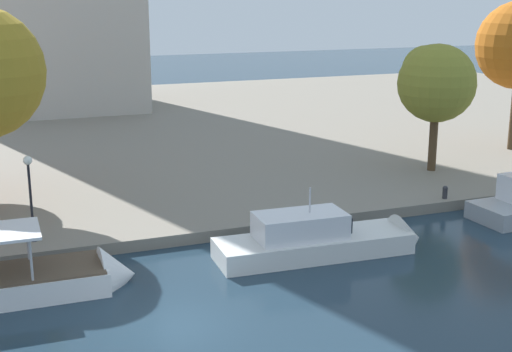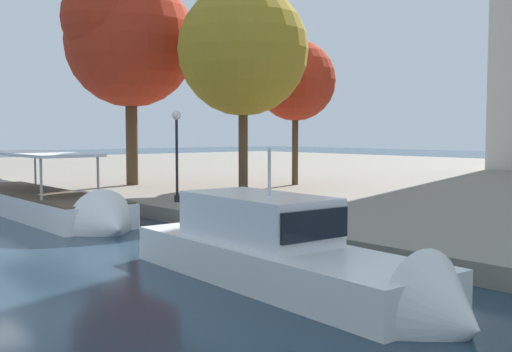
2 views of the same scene
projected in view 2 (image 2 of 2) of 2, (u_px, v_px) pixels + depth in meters
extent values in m
cube|color=white|center=(39.00, 209.00, 26.96)|extent=(12.96, 3.08, 1.36)
cone|color=white|center=(110.00, 227.00, 21.61)|extent=(1.43, 2.65, 2.63)
cube|color=brown|center=(38.00, 193.00, 26.91)|extent=(12.70, 2.93, 0.08)
cylinder|color=#B2B2B7|center=(98.00, 177.00, 24.86)|extent=(0.10, 0.10, 1.62)
cylinder|color=#B2B2B7|center=(41.00, 179.00, 23.37)|extent=(0.10, 0.10, 1.62)
cylinder|color=#B2B2B7|center=(35.00, 169.00, 30.32)|extent=(0.10, 0.10, 1.62)
cube|color=silver|center=(37.00, 154.00, 26.79)|extent=(8.05, 2.79, 0.12)
cube|color=silver|center=(275.00, 273.00, 14.76)|extent=(9.13, 3.03, 1.40)
cone|color=silver|center=(450.00, 322.00, 10.88)|extent=(1.31, 2.54, 2.49)
cube|color=white|center=(258.00, 217.00, 15.20)|extent=(4.15, 2.28, 1.15)
cube|color=black|center=(300.00, 222.00, 13.95)|extent=(1.17, 2.01, 0.69)
cylinder|color=silver|center=(269.00, 172.00, 14.76)|extent=(0.08, 0.08, 1.16)
cylinder|color=black|center=(177.00, 161.00, 26.78)|extent=(0.12, 0.12, 3.63)
sphere|color=white|center=(176.00, 115.00, 26.64)|extent=(0.41, 0.41, 0.41)
cylinder|color=black|center=(177.00, 199.00, 26.90)|extent=(0.26, 0.26, 0.30)
cylinder|color=#4C3823|center=(132.00, 138.00, 35.63)|extent=(0.69, 0.69, 5.48)
sphere|color=#B22D19|center=(130.00, 42.00, 35.24)|extent=(7.53, 7.53, 7.53)
sphere|color=#B22D19|center=(137.00, 30.00, 35.43)|extent=(4.47, 4.47, 4.47)
sphere|color=#B22D19|center=(104.00, 18.00, 33.77)|extent=(4.79, 4.79, 4.79)
cylinder|color=#4C3823|center=(295.00, 148.00, 35.79)|extent=(0.36, 0.36, 4.33)
sphere|color=#B22D19|center=(295.00, 80.00, 35.52)|extent=(4.70, 4.70, 4.70)
sphere|color=#B22D19|center=(298.00, 82.00, 35.21)|extent=(2.52, 2.52, 2.52)
sphere|color=#B22D19|center=(270.00, 84.00, 35.79)|extent=(3.10, 3.10, 3.10)
cylinder|color=#4C3823|center=(243.00, 146.00, 31.48)|extent=(0.48, 0.48, 4.75)
sphere|color=olive|center=(243.00, 50.00, 31.13)|extent=(6.68, 6.68, 6.68)
sphere|color=olive|center=(218.00, 39.00, 31.90)|extent=(3.99, 3.99, 3.99)
sphere|color=olive|center=(243.00, 65.00, 31.83)|extent=(4.40, 4.40, 4.40)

